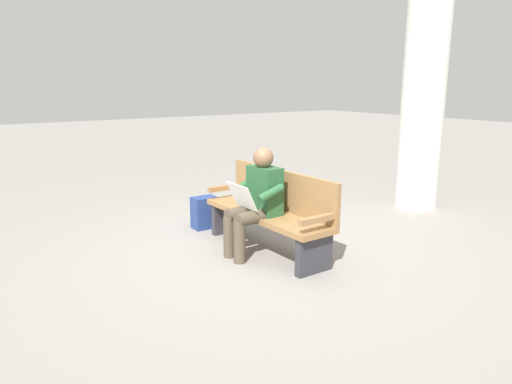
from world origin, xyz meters
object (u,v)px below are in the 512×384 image
at_px(bench_near, 271,210).
at_px(person_seated, 256,199).
at_px(backpack, 204,213).
at_px(support_pillar, 424,86).

height_order(bench_near, person_seated, person_seated).
bearing_deg(backpack, person_seated, 179.94).
bearing_deg(support_pillar, backpack, 74.37).
relative_size(bench_near, support_pillar, 0.50).
relative_size(person_seated, backpack, 2.85).
distance_m(person_seated, support_pillar, 3.40).
bearing_deg(support_pillar, person_seated, 95.33).
relative_size(bench_near, person_seated, 1.53).
distance_m(bench_near, support_pillar, 3.25).
bearing_deg(person_seated, support_pillar, -85.21).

